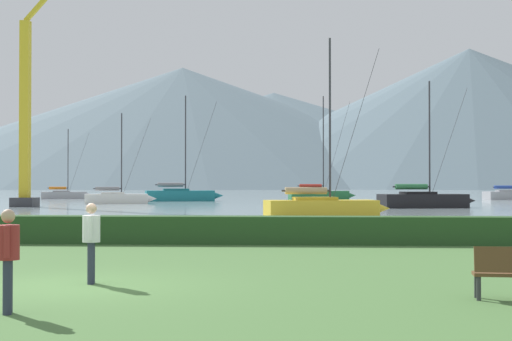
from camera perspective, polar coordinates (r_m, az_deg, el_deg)
The scene contains 16 objects.
ground_plane at distance 16.22m, azimuth -13.13°, elevation -8.19°, with size 1000.00×1000.00×0.00m, color #477038.
harbor_water at distance 152.54m, azimuth 1.37°, elevation -1.68°, with size 320.00×246.00×0.00m, color #8C9EA3.
hedge_line at distance 26.88m, azimuth -6.56°, elevation -4.31°, with size 80.00×1.20×0.93m, color #284C23.
sailboat_slip_2 at distance 101.12m, azimuth 18.07°, elevation -1.69°, with size 7.47×3.71×9.16m.
sailboat_slip_5 at distance 78.60m, azimuth -10.09°, elevation -1.97°, with size 7.21×3.63×8.98m.
sailboat_slip_7 at distance 66.18m, azimuth 12.15°, elevation -2.07°, with size 8.48×4.13×10.53m.
sailboat_slip_9 at distance 46.70m, azimuth 4.88°, elevation -2.65°, with size 7.77×3.75×10.73m.
sailboat_slip_10 at distance 104.36m, azimuth -13.77°, elevation -1.71°, with size 6.72×3.49×9.07m.
sailboat_slip_11 at distance 88.86m, azimuth -5.51°, elevation -1.76°, with size 8.98×4.55×11.98m.
sailboat_slip_12 at distance 93.72m, azimuth 4.64°, elevation -1.74°, with size 8.25×3.67×12.46m.
person_seated_viewer at distance 12.99m, azimuth -17.64°, elevation -5.69°, with size 0.36×0.55×1.65m.
person_standing_walker at distance 16.39m, azimuth -11.92°, elevation -4.70°, with size 0.36×0.56×1.65m.
dock_crane at distance 70.37m, azimuth -16.27°, elevation 3.64°, with size 7.49×2.00×23.25m.
distant_hill_west_ridge at distance 381.62m, azimuth 1.31°, elevation 2.25°, with size 290.41×290.41×46.10m, color slate.
distant_hill_central_peak at distance 367.47m, azimuth 15.30°, elevation 3.72°, with size 270.16×270.16×63.02m, color slate.
distant_hill_east_ridge at distance 382.25m, azimuth -5.38°, elevation 3.15°, with size 314.13×314.13×58.20m, color slate.
Camera 1 is at (4.48, -15.46, 2.06)m, focal length 54.87 mm.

